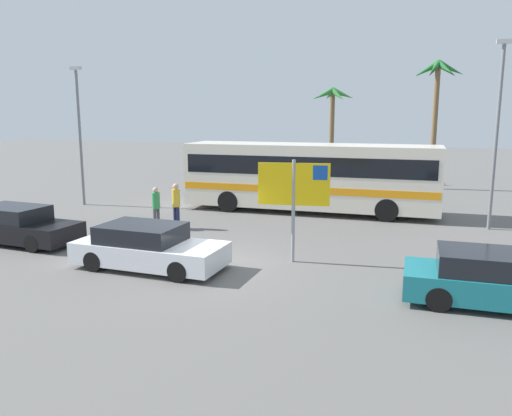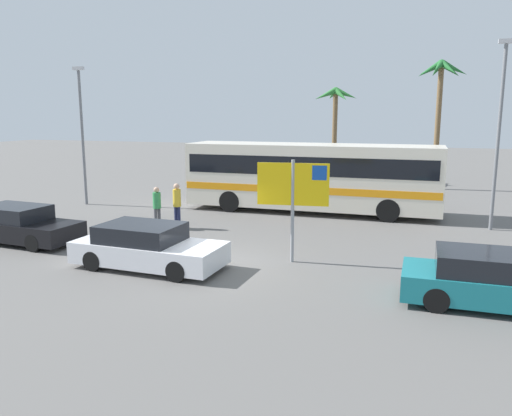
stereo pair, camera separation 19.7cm
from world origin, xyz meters
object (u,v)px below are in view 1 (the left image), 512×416
Objects in this scene: car_teal at (494,280)px; pedestrian_near_sign at (156,204)px; pedestrian_crossing_lot at (176,202)px; car_white at (148,247)px; bus_front_coach at (310,174)px; car_black at (17,225)px; ferry_sign at (295,188)px.

pedestrian_near_sign reaches higher than car_teal.
pedestrian_crossing_lot reaches higher than pedestrian_near_sign.
car_teal is at bearing 1.60° from car_white.
bus_front_coach reaches higher than pedestrian_near_sign.
pedestrian_crossing_lot reaches higher than car_white.
car_black is 2.56× the size of pedestrian_crossing_lot.
pedestrian_crossing_lot is (-11.05, 5.29, 0.45)m from car_teal.
ferry_sign is at bearing -81.55° from bus_front_coach.
bus_front_coach is 2.50× the size of car_black.
car_teal is 2.55× the size of pedestrian_near_sign.
pedestrian_crossing_lot is at bearing 154.25° from car_teal.
pedestrian_near_sign reaches higher than car_white.
car_black is (-10.00, -0.70, -1.69)m from ferry_sign.
pedestrian_near_sign is at bearing 148.50° from ferry_sign.
car_black and car_white have the same top height.
car_teal and car_white have the same top height.
ferry_sign is 7.12m from pedestrian_near_sign.
ferry_sign is at bearing 81.02° from pedestrian_crossing_lot.
car_teal is (5.42, -2.11, -1.69)m from ferry_sign.
car_teal is at bearing 176.83° from pedestrian_near_sign.
car_white is 5.37m from pedestrian_near_sign.
ferry_sign reaches higher than pedestrian_crossing_lot.
bus_front_coach is 7.48m from pedestrian_near_sign.
car_teal is 2.37× the size of pedestrian_crossing_lot.
car_teal is 12.26m from pedestrian_crossing_lot.
bus_front_coach is at bearing 122.53° from car_teal.
car_teal is 9.45m from car_white.
pedestrian_crossing_lot is at bearing 143.28° from ferry_sign.
bus_front_coach reaches higher than car_black.
bus_front_coach is at bearing 49.67° from car_black.
ferry_sign reaches higher than car_white.
car_black is at bearing 176.72° from ferry_sign.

